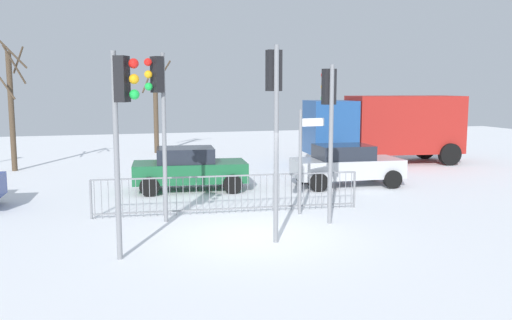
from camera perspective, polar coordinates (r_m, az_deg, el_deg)
ground_plane at (r=13.10m, az=-0.35°, el=-7.88°), size 60.00×60.00×0.00m
traffic_light_mid_right at (r=14.11m, az=-10.13°, el=6.26°), size 0.53×0.40×4.36m
traffic_light_foreground_left at (r=14.10m, az=7.60°, el=5.41°), size 0.33×0.57×4.06m
traffic_light_rear_right at (r=12.21m, az=1.89°, el=6.35°), size 0.33×0.57×4.41m
traffic_light_mid_left at (r=11.14m, az=-13.78°, el=5.25°), size 0.53×0.40×4.20m
direction_sign_post at (r=15.05m, az=4.85°, el=0.43°), size 0.78×0.19×2.89m
pedestrian_guard_railing at (r=15.30m, az=-2.86°, el=-3.50°), size 7.45×0.66×1.07m
car_silver_far at (r=19.73m, az=9.36°, el=-0.46°), size 3.89×2.11×1.47m
car_green_trailing at (r=18.74m, az=-7.02°, el=-0.84°), size 3.95×2.25×1.47m
delivery_truck at (r=25.91m, az=13.27°, el=3.50°), size 7.26×3.33×3.10m
bare_tree_left at (r=29.73m, az=-10.37°, el=5.66°), size 1.56×1.20×4.89m
bare_tree_centre at (r=24.93m, az=-24.12°, el=5.23°), size 1.46×1.43×5.66m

